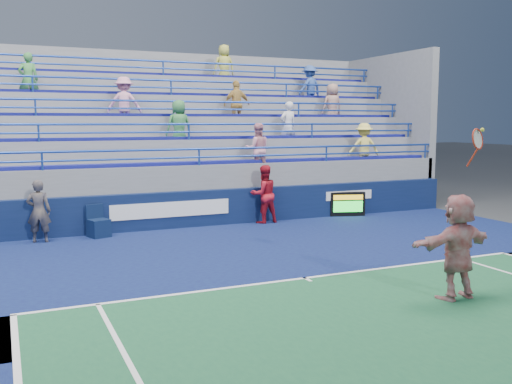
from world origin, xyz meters
name	(u,v)px	position (x,y,z in m)	size (l,w,h in m)	color
ground	(305,279)	(0.00, 0.00, 0.00)	(120.00, 120.00, 0.00)	#333538
sponsor_wall	(202,208)	(0.00, 6.50, 0.55)	(18.00, 0.32, 1.10)	#0A173A
bleacher_stand	(168,167)	(0.00, 10.27, 1.55)	(18.00, 5.62, 6.13)	slate
serve_speed_board	(348,204)	(5.06, 6.20, 0.42)	(1.18, 0.46, 0.83)	black
judge_chair	(99,227)	(-3.15, 6.03, 0.29)	(0.64, 0.65, 0.90)	#0C1939
tennis_player	(458,247)	(1.86, -2.24, 0.96)	(1.80, 0.67, 3.07)	silver
line_judge	(39,211)	(-4.68, 5.94, 0.84)	(0.61, 0.40, 1.68)	#121932
ball_girl	(264,194)	(1.95, 6.21, 0.92)	(0.89, 0.69, 1.83)	#A71322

